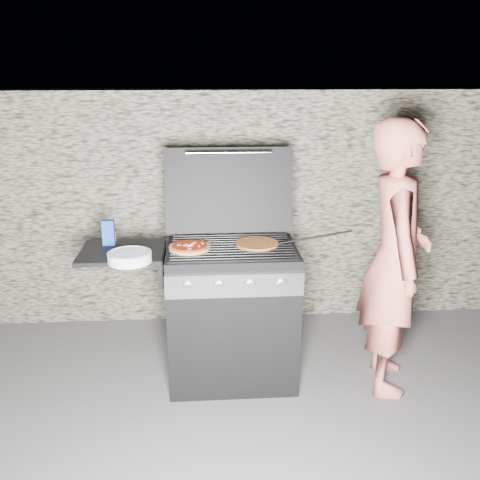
{
  "coord_description": "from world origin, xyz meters",
  "views": [
    {
      "loc": [
        -0.17,
        -3.1,
        1.97
      ],
      "look_at": [
        0.05,
        0.0,
        0.95
      ],
      "focal_mm": 40.0,
      "sensor_mm": 36.0,
      "label": 1
    }
  ],
  "objects": [
    {
      "name": "plate_stack",
      "position": [
        -0.59,
        -0.21,
        0.93
      ],
      "size": [
        0.28,
        0.28,
        0.06
      ],
      "primitive_type": "cylinder",
      "rotation": [
        0.0,
        0.0,
        -0.14
      ],
      "color": "white",
      "rests_on": "gas_grill"
    },
    {
      "name": "ground",
      "position": [
        0.0,
        0.0,
        0.0
      ],
      "size": [
        50.0,
        50.0,
        0.0
      ],
      "primitive_type": "plane",
      "color": "#525151"
    },
    {
      "name": "pizza_plain",
      "position": [
        0.16,
        0.02,
        0.92
      ],
      "size": [
        0.35,
        0.35,
        0.01
      ],
      "primitive_type": "cylinder",
      "rotation": [
        0.0,
        0.0,
        0.42
      ],
      "color": "#B77239",
      "rests_on": "gas_grill"
    },
    {
      "name": "tongs",
      "position": [
        0.5,
        0.0,
        0.96
      ],
      "size": [
        0.48,
        0.04,
        0.1
      ],
      "primitive_type": "cylinder",
      "rotation": [
        0.0,
        1.4,
        -0.05
      ],
      "color": "black",
      "rests_on": "gas_grill"
    },
    {
      "name": "pizza_topped",
      "position": [
        -0.26,
        -0.03,
        0.93
      ],
      "size": [
        0.3,
        0.3,
        0.03
      ],
      "primitive_type": null,
      "rotation": [
        0.0,
        0.0,
        0.25
      ],
      "color": "#A97832",
      "rests_on": "gas_grill"
    },
    {
      "name": "sauce_jar",
      "position": [
        -0.77,
        0.13,
        0.97
      ],
      "size": [
        0.1,
        0.1,
        0.13
      ],
      "primitive_type": "cylinder",
      "rotation": [
        0.0,
        0.0,
        0.25
      ],
      "color": "maroon",
      "rests_on": "gas_grill"
    },
    {
      "name": "gas_grill",
      "position": [
        -0.25,
        0.0,
        0.46
      ],
      "size": [
        1.34,
        0.79,
        0.91
      ],
      "primitive_type": null,
      "color": "black",
      "rests_on": "ground"
    },
    {
      "name": "blue_carton",
      "position": [
        -0.76,
        0.11,
        0.98
      ],
      "size": [
        0.07,
        0.04,
        0.16
      ],
      "primitive_type": "cube",
      "rotation": [
        0.0,
        0.0,
        -0.01
      ],
      "color": "navy",
      "rests_on": "gas_grill"
    },
    {
      "name": "person",
      "position": [
        0.99,
        -0.13,
        0.85
      ],
      "size": [
        0.52,
        0.69,
        1.7
      ],
      "primitive_type": "imported",
      "rotation": [
        0.0,
        0.0,
        1.38
      ],
      "color": "#CF635A",
      "rests_on": "ground"
    },
    {
      "name": "stone_wall",
      "position": [
        0.0,
        1.05,
        0.9
      ],
      "size": [
        8.0,
        0.35,
        1.8
      ],
      "primitive_type": "cube",
      "color": "gray",
      "rests_on": "ground"
    }
  ]
}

